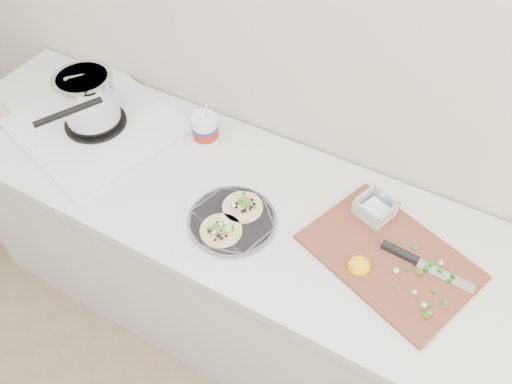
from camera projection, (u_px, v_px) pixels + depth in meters
The scene contains 5 objects.
counter at pixel (252, 271), 1.97m from camera, with size 2.44×0.66×0.90m.
stove at pixel (91, 108), 1.80m from camera, with size 0.68×0.65×0.27m.
taco_plate at pixel (232, 218), 1.56m from camera, with size 0.28×0.28×0.04m.
tub at pixel (205, 127), 1.76m from camera, with size 0.10×0.10×0.21m.
cutboard at pixel (390, 250), 1.48m from camera, with size 0.56×0.48×0.07m.
Camera 1 is at (0.53, 0.51, 2.15)m, focal length 35.00 mm.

